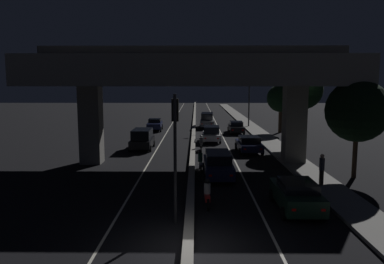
# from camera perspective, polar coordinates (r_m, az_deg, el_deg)

# --- Properties ---
(ground_plane) EXTENTS (200.00, 200.00, 0.00)m
(ground_plane) POSITION_cam_1_polar(r_m,az_deg,el_deg) (14.18, -0.60, -17.64)
(ground_plane) COLOR black
(lane_line_left_inner) EXTENTS (0.12, 126.00, 0.00)m
(lane_line_left_inner) POSITION_cam_1_polar(r_m,az_deg,el_deg) (48.34, -3.63, 0.33)
(lane_line_left_inner) COLOR beige
(lane_line_left_inner) RESTS_ON ground_plane
(lane_line_right_inner) EXTENTS (0.12, 126.00, 0.00)m
(lane_line_right_inner) POSITION_cam_1_polar(r_m,az_deg,el_deg) (48.30, 4.22, 0.32)
(lane_line_right_inner) COLOR beige
(lane_line_right_inner) RESTS_ON ground_plane
(median_divider) EXTENTS (0.41, 126.00, 0.33)m
(median_divider) POSITION_cam_1_polar(r_m,az_deg,el_deg) (48.19, 0.29, 0.52)
(median_divider) COLOR gray
(median_divider) RESTS_ON ground_plane
(sidewalk_right) EXTENTS (2.13, 126.00, 0.17)m
(sidewalk_right) POSITION_cam_1_polar(r_m,az_deg,el_deg) (41.93, 10.92, -0.78)
(sidewalk_right) COLOR gray
(sidewalk_right) RESTS_ON ground_plane
(elevated_overpass) EXTENTS (22.52, 9.78, 8.69)m
(elevated_overpass) POSITION_cam_1_polar(r_m,az_deg,el_deg) (27.69, 0.05, 8.73)
(elevated_overpass) COLOR slate
(elevated_overpass) RESTS_ON ground_plane
(traffic_light_left_of_median) EXTENTS (0.30, 0.49, 5.56)m
(traffic_light_left_of_median) POSITION_cam_1_polar(r_m,az_deg,el_deg) (15.81, -2.58, -0.68)
(traffic_light_left_of_median) COLOR black
(traffic_light_left_of_median) RESTS_ON ground_plane
(street_lamp) EXTENTS (2.65, 0.32, 8.26)m
(street_lamp) POSITION_cam_1_polar(r_m,az_deg,el_deg) (51.20, 8.30, 6.17)
(street_lamp) COLOR #2D2D30
(street_lamp) RESTS_ON ground_plane
(car_dark_green_lead) EXTENTS (1.95, 4.16, 1.48)m
(car_dark_green_lead) POSITION_cam_1_polar(r_m,az_deg,el_deg) (18.63, 15.60, -9.16)
(car_dark_green_lead) COLOR black
(car_dark_green_lead) RESTS_ON ground_plane
(car_dark_blue_second) EXTENTS (1.93, 4.83, 1.63)m
(car_dark_blue_second) POSITION_cam_1_polar(r_m,az_deg,el_deg) (24.14, 3.98, -4.91)
(car_dark_blue_second) COLOR #141938
(car_dark_blue_second) RESTS_ON ground_plane
(car_dark_blue_third) EXTENTS (2.13, 4.18, 1.43)m
(car_dark_blue_third) POSITION_cam_1_polar(r_m,az_deg,el_deg) (32.94, 8.68, -1.81)
(car_dark_blue_third) COLOR #141938
(car_dark_blue_third) RESTS_ON ground_plane
(car_white_fourth) EXTENTS (2.02, 4.02, 1.61)m
(car_white_fourth) POSITION_cam_1_polar(r_m,az_deg,el_deg) (38.52, 2.97, -0.25)
(car_white_fourth) COLOR silver
(car_white_fourth) RESTS_ON ground_plane
(car_black_fifth) EXTENTS (1.87, 4.52, 1.43)m
(car_black_fifth) POSITION_cam_1_polar(r_m,az_deg,el_deg) (45.38, 6.73, 0.76)
(car_black_fifth) COLOR black
(car_black_fifth) RESTS_ON ground_plane
(car_silver_sixth) EXTENTS (2.06, 4.83, 2.00)m
(car_silver_sixth) POSITION_cam_1_polar(r_m,az_deg,el_deg) (50.69, 2.31, 1.87)
(car_silver_sixth) COLOR gray
(car_silver_sixth) RESTS_ON ground_plane
(car_black_lead_oncoming) EXTENTS (2.00, 4.22, 1.84)m
(car_black_lead_oncoming) POSITION_cam_1_polar(r_m,az_deg,el_deg) (34.41, -7.59, -1.02)
(car_black_lead_oncoming) COLOR black
(car_black_lead_oncoming) RESTS_ON ground_plane
(car_dark_blue_second_oncoming) EXTENTS (1.96, 4.19, 1.52)m
(car_dark_blue_second_oncoming) POSITION_cam_1_polar(r_m,az_deg,el_deg) (47.65, -5.69, 1.15)
(car_dark_blue_second_oncoming) COLOR #141938
(car_dark_blue_second_oncoming) RESTS_ON ground_plane
(motorcycle_red_filtering_near) EXTENTS (0.33, 1.76, 1.41)m
(motorcycle_red_filtering_near) POSITION_cam_1_polar(r_m,az_deg,el_deg) (18.49, 2.33, -9.54)
(motorcycle_red_filtering_near) COLOR black
(motorcycle_red_filtering_near) RESTS_ON ground_plane
(motorcycle_white_filtering_mid) EXTENTS (0.34, 1.72, 1.47)m
(motorcycle_white_filtering_mid) POSITION_cam_1_polar(r_m,az_deg,el_deg) (25.85, 1.27, -4.54)
(motorcycle_white_filtering_mid) COLOR black
(motorcycle_white_filtering_mid) RESTS_ON ground_plane
(motorcycle_black_filtering_far) EXTENTS (0.33, 1.97, 1.44)m
(motorcycle_black_filtering_far) POSITION_cam_1_polar(r_m,az_deg,el_deg) (33.25, 1.41, -1.87)
(motorcycle_black_filtering_far) COLOR black
(motorcycle_black_filtering_far) RESTS_ON ground_plane
(pedestrian_on_sidewalk) EXTENTS (0.30, 0.30, 1.81)m
(pedestrian_on_sidewalk) POSITION_cam_1_polar(r_m,az_deg,el_deg) (22.89, 19.17, -5.34)
(pedestrian_on_sidewalk) COLOR #2D261E
(pedestrian_on_sidewalk) RESTS_ON sidewalk_right
(roadside_tree_kerbside_near) EXTENTS (3.94, 3.94, 6.26)m
(roadside_tree_kerbside_near) POSITION_cam_1_polar(r_m,az_deg,el_deg) (25.65, 23.89, 2.96)
(roadside_tree_kerbside_near) COLOR #38281C
(roadside_tree_kerbside_near) RESTS_ON ground_plane
(roadside_tree_kerbside_mid) EXTENTS (3.74, 3.74, 7.27)m
(roadside_tree_kerbside_mid) POSITION_cam_1_polar(r_m,az_deg,el_deg) (36.75, 16.53, 6.18)
(roadside_tree_kerbside_mid) COLOR #2D2116
(roadside_tree_kerbside_mid) RESTS_ON ground_plane
(roadside_tree_kerbside_far) EXTENTS (3.35, 3.35, 5.87)m
(roadside_tree_kerbside_far) POSITION_cam_1_polar(r_m,az_deg,el_deg) (46.50, 13.38, 5.00)
(roadside_tree_kerbside_far) COLOR #38281C
(roadside_tree_kerbside_far) RESTS_ON ground_plane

